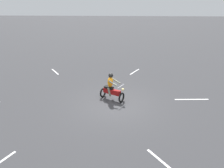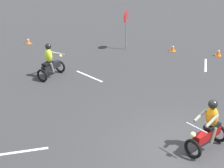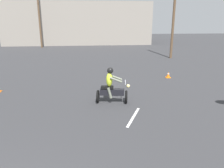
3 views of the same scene
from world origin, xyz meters
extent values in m
plane|color=#333335|center=(0.00, 0.00, 0.00)|extent=(120.00, 120.00, 0.00)
torus|color=black|center=(-0.35, -0.30, 0.30)|extent=(0.39, 0.57, 0.60)
torus|color=black|center=(0.78, -0.94, 0.30)|extent=(0.39, 0.57, 0.60)
cube|color=maroon|center=(0.21, -0.62, 0.52)|extent=(1.07, 0.76, 0.28)
cube|color=black|center=(0.40, -0.73, 0.74)|extent=(0.62, 0.50, 0.10)
cylinder|color=silver|center=(-0.31, -0.32, 1.00)|extent=(0.38, 0.62, 0.04)
sphere|color=#F2E08C|center=(-0.42, -0.26, 0.82)|extent=(0.22, 0.22, 0.16)
ellipsoid|color=orange|center=(0.32, -0.68, 1.10)|extent=(0.44, 0.49, 0.64)
cylinder|color=slate|center=(0.16, -0.36, 1.15)|extent=(0.52, 0.35, 0.27)
cylinder|color=slate|center=(-0.04, -0.70, 1.15)|extent=(0.52, 0.35, 0.27)
cylinder|color=slate|center=(0.37, -0.55, 0.52)|extent=(0.27, 0.23, 0.51)
cylinder|color=slate|center=(0.23, -0.79, 0.52)|extent=(0.27, 0.23, 0.51)
sphere|color=black|center=(0.28, -0.66, 1.52)|extent=(0.38, 0.38, 0.28)
cube|color=silver|center=(-1.91, 4.59, 0.00)|extent=(1.03, 1.43, 0.01)
cube|color=silver|center=(-4.55, -0.85, 0.00)|extent=(2.03, 0.22, 0.01)
cube|color=silver|center=(-1.41, -5.86, 0.00)|extent=(0.89, 1.48, 0.01)
cube|color=silver|center=(5.09, -5.57, 0.00)|extent=(0.99, 1.38, 0.01)
camera|label=1|loc=(-0.33, 11.11, 5.74)|focal=35.00mm
camera|label=2|loc=(-8.19, -0.73, 5.71)|focal=50.00mm
camera|label=3|loc=(2.56, -2.63, 3.64)|focal=35.00mm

